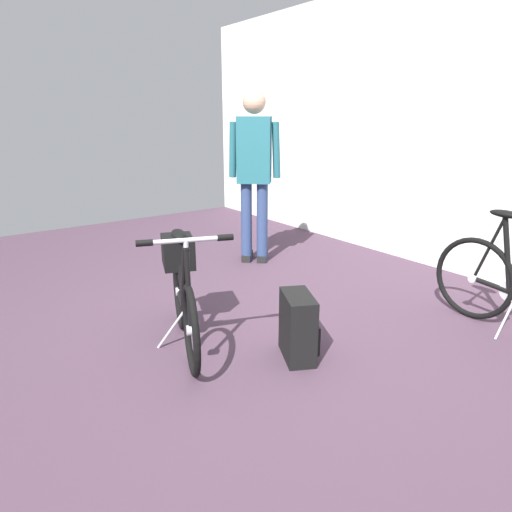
% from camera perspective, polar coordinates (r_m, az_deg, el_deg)
% --- Properties ---
extents(ground_plane, '(8.03, 8.03, 0.00)m').
position_cam_1_polar(ground_plane, '(2.99, -2.70, -11.15)').
color(ground_plane, '#473342').
extents(back_wall, '(8.03, 0.10, 2.69)m').
position_cam_1_polar(back_wall, '(4.54, 25.58, 14.71)').
color(back_wall, white).
rests_on(back_wall, ground_plane).
extents(folding_bike_foreground, '(1.08, 0.58, 0.81)m').
position_cam_1_polar(folding_bike_foreground, '(2.90, -9.39, -3.93)').
color(folding_bike_foreground, black).
rests_on(folding_bike_foreground, ground_plane).
extents(visitor_near_wall, '(0.40, 0.41, 1.67)m').
position_cam_1_polar(visitor_near_wall, '(4.42, -0.22, 11.25)').
color(visitor_near_wall, navy).
rests_on(visitor_near_wall, ground_plane).
extents(backpack_on_floor, '(0.36, 0.30, 0.41)m').
position_cam_1_polar(backpack_on_floor, '(2.77, 5.43, -9.01)').
color(backpack_on_floor, black).
rests_on(backpack_on_floor, ground_plane).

